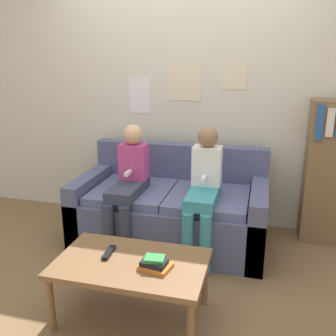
{
  "coord_description": "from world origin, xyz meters",
  "views": [
    {
      "loc": [
        0.77,
        -2.51,
        1.64
      ],
      "look_at": [
        0.0,
        0.43,
        0.73
      ],
      "focal_mm": 40.0,
      "sensor_mm": 36.0,
      "label": 1
    }
  ],
  "objects_px": {
    "person_right": "(204,187)",
    "bookshelf": "(331,173)",
    "couch": "(172,210)",
    "person_left": "(129,181)",
    "coffee_table": "(131,267)",
    "tv_remote": "(109,253)"
  },
  "relations": [
    {
      "from": "coffee_table",
      "to": "tv_remote",
      "type": "height_order",
      "value": "tv_remote"
    },
    {
      "from": "couch",
      "to": "bookshelf",
      "type": "xyz_separation_m",
      "value": [
        1.36,
        0.35,
        0.36
      ]
    },
    {
      "from": "person_left",
      "to": "bookshelf",
      "type": "height_order",
      "value": "bookshelf"
    },
    {
      "from": "person_left",
      "to": "person_right",
      "type": "distance_m",
      "value": 0.65
    },
    {
      "from": "couch",
      "to": "person_left",
      "type": "relative_size",
      "value": 1.56
    },
    {
      "from": "person_right",
      "to": "coffee_table",
      "type": "bearing_deg",
      "value": -108.53
    },
    {
      "from": "person_left",
      "to": "bookshelf",
      "type": "xyz_separation_m",
      "value": [
        1.69,
        0.56,
        0.04
      ]
    },
    {
      "from": "coffee_table",
      "to": "person_right",
      "type": "distance_m",
      "value": 0.99
    },
    {
      "from": "coffee_table",
      "to": "tv_remote",
      "type": "bearing_deg",
      "value": 164.88
    },
    {
      "from": "person_right",
      "to": "bookshelf",
      "type": "distance_m",
      "value": 1.18
    },
    {
      "from": "couch",
      "to": "bookshelf",
      "type": "relative_size",
      "value": 1.3
    },
    {
      "from": "bookshelf",
      "to": "couch",
      "type": "bearing_deg",
      "value": -165.72
    },
    {
      "from": "person_left",
      "to": "tv_remote",
      "type": "height_order",
      "value": "person_left"
    },
    {
      "from": "couch",
      "to": "person_left",
      "type": "height_order",
      "value": "person_left"
    },
    {
      "from": "coffee_table",
      "to": "bookshelf",
      "type": "relative_size",
      "value": 0.74
    },
    {
      "from": "person_right",
      "to": "bookshelf",
      "type": "bearing_deg",
      "value": 28.16
    },
    {
      "from": "person_right",
      "to": "person_left",
      "type": "bearing_deg",
      "value": -179.91
    },
    {
      "from": "bookshelf",
      "to": "coffee_table",
      "type": "bearing_deg",
      "value": -132.55
    },
    {
      "from": "couch",
      "to": "tv_remote",
      "type": "height_order",
      "value": "couch"
    },
    {
      "from": "person_left",
      "to": "coffee_table",
      "type": "bearing_deg",
      "value": -69.05
    },
    {
      "from": "coffee_table",
      "to": "bookshelf",
      "type": "xyz_separation_m",
      "value": [
        1.35,
        1.47,
        0.29
      ]
    },
    {
      "from": "couch",
      "to": "coffee_table",
      "type": "height_order",
      "value": "couch"
    }
  ]
}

